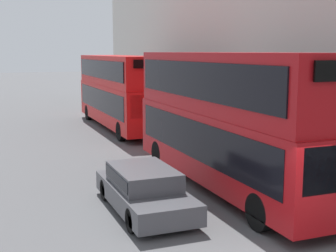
{
  "coord_description": "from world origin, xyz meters",
  "views": [
    {
      "loc": [
        -5.89,
        -7.06,
        4.56
      ],
      "look_at": [
        0.48,
        9.24,
        1.76
      ],
      "focal_mm": 50.0,
      "sensor_mm": 36.0,
      "label": 1
    }
  ],
  "objects_px": {
    "bus_leading": "(230,115)",
    "bus_second_in_queue": "(120,88)",
    "car_dark_sedan": "(144,188)",
    "pedestrian": "(155,114)"
  },
  "relations": [
    {
      "from": "bus_leading",
      "to": "bus_second_in_queue",
      "type": "relative_size",
      "value": 0.95
    },
    {
      "from": "pedestrian",
      "to": "car_dark_sedan",
      "type": "bearing_deg",
      "value": -111.0
    },
    {
      "from": "car_dark_sedan",
      "to": "pedestrian",
      "type": "relative_size",
      "value": 2.83
    },
    {
      "from": "bus_leading",
      "to": "pedestrian",
      "type": "bearing_deg",
      "value": 80.79
    },
    {
      "from": "bus_leading",
      "to": "car_dark_sedan",
      "type": "height_order",
      "value": "bus_leading"
    },
    {
      "from": "bus_leading",
      "to": "car_dark_sedan",
      "type": "relative_size",
      "value": 2.4
    },
    {
      "from": "bus_second_in_queue",
      "to": "pedestrian",
      "type": "relative_size",
      "value": 7.16
    },
    {
      "from": "bus_leading",
      "to": "pedestrian",
      "type": "xyz_separation_m",
      "value": [
        2.16,
        13.3,
        -1.77
      ]
    },
    {
      "from": "bus_second_in_queue",
      "to": "car_dark_sedan",
      "type": "distance_m",
      "value": 15.07
    },
    {
      "from": "bus_leading",
      "to": "bus_second_in_queue",
      "type": "xyz_separation_m",
      "value": [
        -0.0,
        13.4,
        -0.11
      ]
    }
  ]
}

